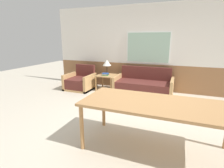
% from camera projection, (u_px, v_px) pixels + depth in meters
% --- Properties ---
extents(ground_plane, '(16.00, 16.00, 0.00)m').
position_uv_depth(ground_plane, '(137.00, 126.00, 3.42)').
color(ground_plane, beige).
extents(wall_back, '(7.20, 0.09, 2.70)m').
position_uv_depth(wall_back, '(158.00, 49.00, 5.45)').
color(wall_back, '#8E603D').
rests_on(wall_back, ground_plane).
extents(couch, '(1.75, 0.81, 0.80)m').
position_uv_depth(couch, '(143.00, 86.00, 5.37)').
color(couch, tan).
rests_on(couch, ground_plane).
extents(armchair, '(0.87, 0.85, 0.79)m').
position_uv_depth(armchair, '(81.00, 82.00, 5.89)').
color(armchair, tan).
rests_on(armchair, ground_plane).
extents(side_table, '(0.58, 0.58, 0.51)m').
position_uv_depth(side_table, '(106.00, 77.00, 5.76)').
color(side_table, tan).
rests_on(side_table, ground_plane).
extents(table_lamp, '(0.28, 0.28, 0.48)m').
position_uv_depth(table_lamp, '(107.00, 63.00, 5.74)').
color(table_lamp, black).
rests_on(table_lamp, side_table).
extents(book_stack, '(0.21, 0.18, 0.08)m').
position_uv_depth(book_stack, '(105.00, 74.00, 5.63)').
color(book_stack, '#2D7F3D').
rests_on(book_stack, side_table).
extents(dining_table, '(2.18, 0.93, 0.76)m').
position_uv_depth(dining_table, '(156.00, 107.00, 2.56)').
color(dining_table, '#B27F4C').
rests_on(dining_table, ground_plane).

